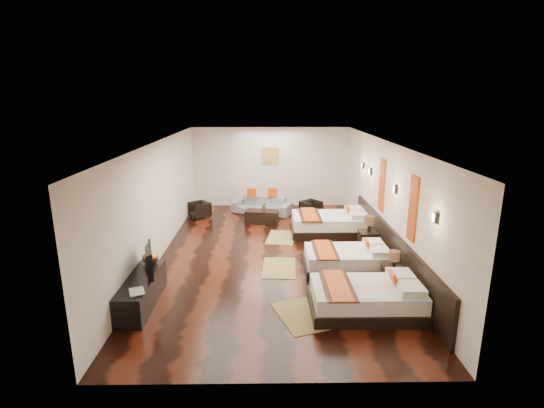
{
  "coord_description": "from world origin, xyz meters",
  "views": [
    {
      "loc": [
        -0.14,
        -9.52,
        3.82
      ],
      "look_at": [
        0.0,
        0.76,
        1.1
      ],
      "focal_mm": 26.8,
      "sensor_mm": 36.0,
      "label": 1
    }
  ],
  "objects_px": {
    "sofa": "(262,205)",
    "nightstand_a": "(393,275)",
    "tv": "(146,260)",
    "table_plant": "(265,206)",
    "nightstand_b": "(368,239)",
    "armchair_left": "(200,210)",
    "armchair_right": "(311,209)",
    "tv_console": "(142,292)",
    "coffee_table": "(262,217)",
    "book": "(129,293)",
    "bed_mid": "(348,259)",
    "bed_far": "(330,224)",
    "bed_near": "(367,298)",
    "figurine": "(150,255)"
  },
  "relations": [
    {
      "from": "figurine",
      "to": "sofa",
      "type": "relative_size",
      "value": 0.17
    },
    {
      "from": "tv",
      "to": "coffee_table",
      "type": "bearing_deg",
      "value": -41.21
    },
    {
      "from": "tv",
      "to": "figurine",
      "type": "distance_m",
      "value": 0.48
    },
    {
      "from": "bed_mid",
      "to": "tv",
      "type": "relative_size",
      "value": 2.09
    },
    {
      "from": "sofa",
      "to": "bed_near",
      "type": "bearing_deg",
      "value": -51.3
    },
    {
      "from": "tv",
      "to": "table_plant",
      "type": "distance_m",
      "value": 5.43
    },
    {
      "from": "armchair_left",
      "to": "bed_near",
      "type": "bearing_deg",
      "value": -3.93
    },
    {
      "from": "bed_mid",
      "to": "tv_console",
      "type": "distance_m",
      "value": 4.47
    },
    {
      "from": "bed_near",
      "to": "bed_far",
      "type": "relative_size",
      "value": 0.93
    },
    {
      "from": "nightstand_b",
      "to": "table_plant",
      "type": "bearing_deg",
      "value": 137.1
    },
    {
      "from": "bed_mid",
      "to": "book",
      "type": "relative_size",
      "value": 5.95
    },
    {
      "from": "coffee_table",
      "to": "nightstand_b",
      "type": "bearing_deg",
      "value": -41.79
    },
    {
      "from": "sofa",
      "to": "nightstand_a",
      "type": "bearing_deg",
      "value": -42.14
    },
    {
      "from": "armchair_left",
      "to": "nightstand_a",
      "type": "bearing_deg",
      "value": 5.45
    },
    {
      "from": "book",
      "to": "coffee_table",
      "type": "relative_size",
      "value": 0.32
    },
    {
      "from": "armchair_left",
      "to": "armchair_right",
      "type": "distance_m",
      "value": 3.64
    },
    {
      "from": "nightstand_b",
      "to": "tv_console",
      "type": "bearing_deg",
      "value": -151.28
    },
    {
      "from": "book",
      "to": "table_plant",
      "type": "height_order",
      "value": "table_plant"
    },
    {
      "from": "nightstand_b",
      "to": "coffee_table",
      "type": "relative_size",
      "value": 0.94
    },
    {
      "from": "armchair_left",
      "to": "armchair_right",
      "type": "xyz_separation_m",
      "value": [
        3.64,
        0.08,
        0.0
      ]
    },
    {
      "from": "nightstand_b",
      "to": "book",
      "type": "height_order",
      "value": "nightstand_b"
    },
    {
      "from": "bed_mid",
      "to": "coffee_table",
      "type": "relative_size",
      "value": 1.92
    },
    {
      "from": "nightstand_a",
      "to": "armchair_right",
      "type": "height_order",
      "value": "nightstand_a"
    },
    {
      "from": "sofa",
      "to": "bed_far",
      "type": "bearing_deg",
      "value": -24.55
    },
    {
      "from": "nightstand_a",
      "to": "table_plant",
      "type": "distance_m",
      "value": 5.25
    },
    {
      "from": "book",
      "to": "coffee_table",
      "type": "bearing_deg",
      "value": 69.08
    },
    {
      "from": "tv",
      "to": "figurine",
      "type": "bearing_deg",
      "value": -11.45
    },
    {
      "from": "nightstand_b",
      "to": "figurine",
      "type": "bearing_deg",
      "value": -157.95
    },
    {
      "from": "bed_near",
      "to": "bed_mid",
      "type": "distance_m",
      "value": 1.84
    },
    {
      "from": "bed_far",
      "to": "armchair_right",
      "type": "height_order",
      "value": "bed_far"
    },
    {
      "from": "bed_mid",
      "to": "armchair_left",
      "type": "height_order",
      "value": "bed_mid"
    },
    {
      "from": "bed_mid",
      "to": "nightstand_b",
      "type": "distance_m",
      "value": 1.38
    },
    {
      "from": "book",
      "to": "bed_near",
      "type": "bearing_deg",
      "value": 4.63
    },
    {
      "from": "book",
      "to": "sofa",
      "type": "xyz_separation_m",
      "value": [
        2.21,
        6.83,
        -0.28
      ]
    },
    {
      "from": "bed_far",
      "to": "sofa",
      "type": "distance_m",
      "value": 2.87
    },
    {
      "from": "bed_far",
      "to": "armchair_left",
      "type": "xyz_separation_m",
      "value": [
        -4.02,
        1.62,
        -0.02
      ]
    },
    {
      "from": "bed_near",
      "to": "armchair_right",
      "type": "distance_m",
      "value": 6.13
    },
    {
      "from": "book",
      "to": "sofa",
      "type": "relative_size",
      "value": 0.16
    },
    {
      "from": "bed_near",
      "to": "nightstand_b",
      "type": "relative_size",
      "value": 2.18
    },
    {
      "from": "armchair_right",
      "to": "table_plant",
      "type": "bearing_deg",
      "value": 164.14
    },
    {
      "from": "tv",
      "to": "nightstand_a",
      "type": "bearing_deg",
      "value": -102.77
    },
    {
      "from": "tv",
      "to": "book",
      "type": "height_order",
      "value": "tv"
    },
    {
      "from": "nightstand_a",
      "to": "sofa",
      "type": "height_order",
      "value": "nightstand_a"
    },
    {
      "from": "bed_near",
      "to": "coffee_table",
      "type": "relative_size",
      "value": 2.04
    },
    {
      "from": "armchair_left",
      "to": "table_plant",
      "type": "height_order",
      "value": "table_plant"
    },
    {
      "from": "tv_console",
      "to": "coffee_table",
      "type": "bearing_deg",
      "value": 66.8
    },
    {
      "from": "bed_near",
      "to": "sofa",
      "type": "xyz_separation_m",
      "value": [
        -1.99,
        6.49,
        0.02
      ]
    },
    {
      "from": "bed_near",
      "to": "book",
      "type": "xyz_separation_m",
      "value": [
        -4.2,
        -0.34,
        0.3
      ]
    },
    {
      "from": "bed_near",
      "to": "nightstand_a",
      "type": "height_order",
      "value": "nightstand_a"
    },
    {
      "from": "nightstand_b",
      "to": "tv",
      "type": "distance_m",
      "value": 5.51
    }
  ]
}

